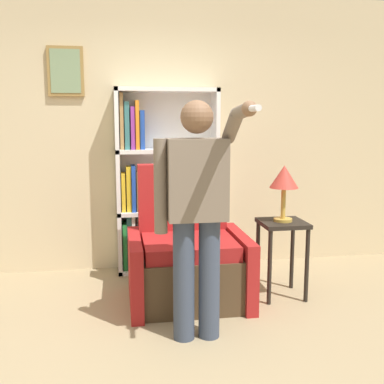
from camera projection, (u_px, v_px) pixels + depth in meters
The scene contains 7 objects.
ground_plane at pixel (179, 364), 2.86m from camera, with size 14.00×14.00×0.00m, color #9E8966.
wall_back at pixel (152, 134), 4.62m from camera, with size 8.00×0.11×2.80m.
bookcase at pixel (156, 185), 4.55m from camera, with size 1.02×0.28×1.85m.
armchair at pixel (187, 258), 3.87m from camera, with size 1.00×0.84×1.15m.
person_standing at pixel (197, 207), 3.06m from camera, with size 0.55×0.78×1.67m.
side_table at pixel (282, 238), 3.91m from camera, with size 0.39×0.39×0.68m.
table_lamp at pixel (284, 180), 3.83m from camera, with size 0.25×0.25×0.49m.
Camera 1 is at (-0.35, -2.64, 1.53)m, focal length 42.00 mm.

